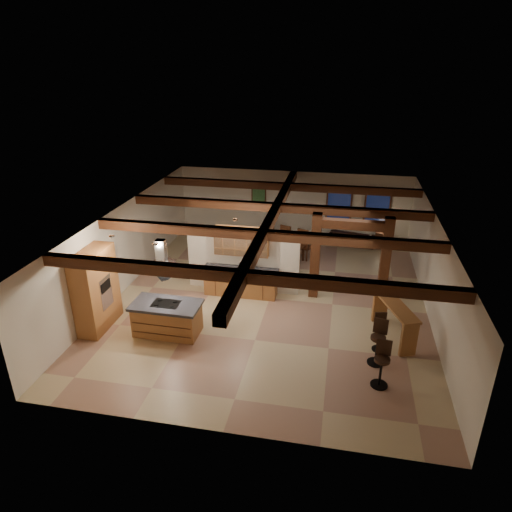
{
  "coord_description": "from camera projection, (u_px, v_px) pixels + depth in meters",
  "views": [
    {
      "loc": [
        2.12,
        -13.15,
        7.38
      ],
      "look_at": [
        -0.56,
        0.5,
        1.28
      ],
      "focal_mm": 32.0,
      "sensor_mm": 36.0,
      "label": 1
    }
  ],
  "objects": [
    {
      "name": "dining_table",
      "position": [
        278.0,
        253.0,
        17.8
      ],
      "size": [
        2.14,
        1.58,
        0.67
      ],
      "primitive_type": "imported",
      "rotation": [
        0.0,
        0.0,
        -0.3
      ],
      "color": "#3D1E0F",
      "rests_on": "ground"
    },
    {
      "name": "bar_stool_a",
      "position": [
        382.0,
        364.0,
        10.94
      ],
      "size": [
        0.42,
        0.44,
        1.21
      ],
      "color": "black",
      "rests_on": "ground"
    },
    {
      "name": "room_walls",
      "position": [
        270.0,
        249.0,
        14.44
      ],
      "size": [
        12.0,
        12.0,
        12.0
      ],
      "color": "beige",
      "rests_on": "ground"
    },
    {
      "name": "dining_chairs",
      "position": [
        278.0,
        245.0,
        17.67
      ],
      "size": [
        2.6,
        2.6,
        1.31
      ],
      "color": "#3C180F",
      "rests_on": "ground"
    },
    {
      "name": "table_lamp",
      "position": [
        383.0,
        226.0,
        19.03
      ],
      "size": [
        0.29,
        0.29,
        0.35
      ],
      "color": "black",
      "rests_on": "side_table"
    },
    {
      "name": "sofa",
      "position": [
        352.0,
        237.0,
        19.51
      ],
      "size": [
        2.09,
        1.18,
        0.58
      ],
      "primitive_type": "imported",
      "rotation": [
        0.0,
        0.0,
        2.92
      ],
      "color": "black",
      "rests_on": "ground"
    },
    {
      "name": "pantry_cabinet",
      "position": [
        96.0,
        290.0,
        13.15
      ],
      "size": [
        0.67,
        1.6,
        2.4
      ],
      "color": "#94572F",
      "rests_on": "ground"
    },
    {
      "name": "bar_stool_b",
      "position": [
        378.0,
        342.0,
        11.74
      ],
      "size": [
        0.45,
        0.46,
        1.24
      ],
      "color": "black",
      "rests_on": "ground"
    },
    {
      "name": "range_hood",
      "position": [
        163.0,
        278.0,
        12.57
      ],
      "size": [
        1.1,
        1.1,
        1.4
      ],
      "color": "silver",
      "rests_on": "room_walls"
    },
    {
      "name": "partition_wall",
      "position": [
        243.0,
        260.0,
        15.33
      ],
      "size": [
        3.8,
        0.18,
        2.2
      ],
      "primitive_type": "cube",
      "color": "beige",
      "rests_on": "ground"
    },
    {
      "name": "back_counter",
      "position": [
        241.0,
        282.0,
        15.23
      ],
      "size": [
        2.5,
        0.66,
        0.94
      ],
      "color": "#94572F",
      "rests_on": "ground"
    },
    {
      "name": "back_windows",
      "position": [
        358.0,
        207.0,
        19.39
      ],
      "size": [
        2.7,
        0.07,
        1.7
      ],
      "color": "#3C180F",
      "rests_on": "room_walls"
    },
    {
      "name": "ground",
      "position": [
        270.0,
        298.0,
        15.15
      ],
      "size": [
        12.0,
        12.0,
        0.0
      ],
      "primitive_type": "plane",
      "color": "tan",
      "rests_on": "ground"
    },
    {
      "name": "timber_posts",
      "position": [
        351.0,
        249.0,
        14.45
      ],
      "size": [
        2.5,
        0.3,
        2.9
      ],
      "color": "#3C180F",
      "rests_on": "ground"
    },
    {
      "name": "microwave",
      "position": [
        245.0,
        267.0,
        14.98
      ],
      "size": [
        0.43,
        0.34,
        0.21
      ],
      "primitive_type": "imported",
      "rotation": [
        0.0,
        0.0,
        2.91
      ],
      "color": "#B6B6BB",
      "rests_on": "back_counter"
    },
    {
      "name": "recessed_cans",
      "position": [
        170.0,
        233.0,
        12.71
      ],
      "size": [
        3.16,
        2.46,
        0.03
      ],
      "color": "silver",
      "rests_on": "room_walls"
    },
    {
      "name": "side_table",
      "position": [
        382.0,
        239.0,
        19.25
      ],
      "size": [
        0.58,
        0.58,
        0.63
      ],
      "primitive_type": "cube",
      "rotation": [
        0.0,
        0.0,
        -0.17
      ],
      "color": "#3C180F",
      "rests_on": "ground"
    },
    {
      "name": "kitchen_island",
      "position": [
        167.0,
        318.0,
        13.09
      ],
      "size": [
        1.97,
        1.07,
        0.98
      ],
      "color": "#94572F",
      "rests_on": "ground"
    },
    {
      "name": "ceiling_beams",
      "position": [
        271.0,
        220.0,
        14.04
      ],
      "size": [
        10.0,
        12.0,
        0.28
      ],
      "color": "#3C180F",
      "rests_on": "room_walls"
    },
    {
      "name": "framed_art",
      "position": [
        259.0,
        197.0,
        20.07
      ],
      "size": [
        0.65,
        0.05,
        0.85
      ],
      "color": "#3C180F",
      "rests_on": "room_walls"
    },
    {
      "name": "upper_display_cabinet",
      "position": [
        242.0,
        241.0,
        14.86
      ],
      "size": [
        1.8,
        0.36,
        0.95
      ],
      "color": "#94572F",
      "rests_on": "partition_wall"
    },
    {
      "name": "bar_stool_c",
      "position": [
        380.0,
        332.0,
        12.32
      ],
      "size": [
        0.38,
        0.4,
        1.08
      ],
      "color": "black",
      "rests_on": "ground"
    },
    {
      "name": "bar_counter",
      "position": [
        394.0,
        315.0,
        12.8
      ],
      "size": [
        1.2,
        2.05,
        1.05
      ],
      "color": "#94572F",
      "rests_on": "ground"
    }
  ]
}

